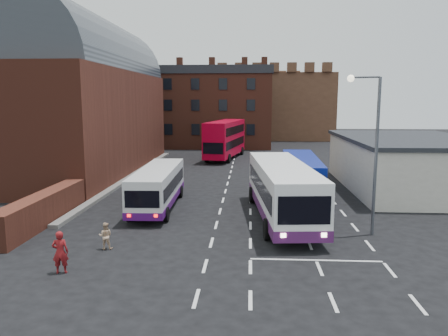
# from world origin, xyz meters

# --- Properties ---
(ground) EXTENTS (180.00, 180.00, 0.00)m
(ground) POSITION_xyz_m (0.00, 0.00, 0.00)
(ground) COLOR black
(railway_station) EXTENTS (12.00, 28.00, 16.00)m
(railway_station) POSITION_xyz_m (-15.50, 21.00, 7.64)
(railway_station) COLOR #602B1E
(railway_station) RESTS_ON ground
(forecourt_wall) EXTENTS (1.20, 10.00, 1.80)m
(forecourt_wall) POSITION_xyz_m (-10.20, 2.00, 0.90)
(forecourt_wall) COLOR #602B1E
(forecourt_wall) RESTS_ON ground
(cream_building) EXTENTS (10.40, 16.40, 4.25)m
(cream_building) POSITION_xyz_m (15.00, 14.00, 2.16)
(cream_building) COLOR beige
(cream_building) RESTS_ON ground
(brick_terrace) EXTENTS (22.00, 10.00, 11.00)m
(brick_terrace) POSITION_xyz_m (-6.00, 46.00, 5.50)
(brick_terrace) COLOR brown
(brick_terrace) RESTS_ON ground
(castle_keep) EXTENTS (22.00, 22.00, 12.00)m
(castle_keep) POSITION_xyz_m (6.00, 66.00, 6.00)
(castle_keep) COLOR brown
(castle_keep) RESTS_ON ground
(bus_white_outbound) EXTENTS (2.72, 9.96, 2.70)m
(bus_white_outbound) POSITION_xyz_m (-4.27, 6.39, 1.59)
(bus_white_outbound) COLOR silver
(bus_white_outbound) RESTS_ON ground
(bus_white_inbound) EXTENTS (4.01, 12.68, 3.40)m
(bus_white_inbound) POSITION_xyz_m (3.92, 3.93, 2.01)
(bus_white_inbound) COLOR white
(bus_white_inbound) RESTS_ON ground
(bus_blue) EXTENTS (2.94, 10.71, 2.90)m
(bus_blue) POSITION_xyz_m (5.91, 11.16, 1.71)
(bus_blue) COLOR navy
(bus_blue) RESTS_ON ground
(bus_red_double) EXTENTS (4.64, 11.96, 4.67)m
(bus_red_double) POSITION_xyz_m (-1.15, 31.65, 2.48)
(bus_red_double) COLOR #B2001D
(bus_red_double) RESTS_ON ground
(street_lamp) EXTENTS (1.65, 0.80, 8.57)m
(street_lamp) POSITION_xyz_m (8.32, 1.15, 5.17)
(street_lamp) COLOR #4E5259
(street_lamp) RESTS_ON ground
(pedestrian_red) EXTENTS (0.74, 0.56, 1.84)m
(pedestrian_red) POSITION_xyz_m (-6.01, -5.13, 0.92)
(pedestrian_red) COLOR maroon
(pedestrian_red) RESTS_ON ground
(pedestrian_beige) EXTENTS (0.70, 0.57, 1.34)m
(pedestrian_beige) POSITION_xyz_m (-5.10, -2.07, 0.67)
(pedestrian_beige) COLOR tan
(pedestrian_beige) RESTS_ON ground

